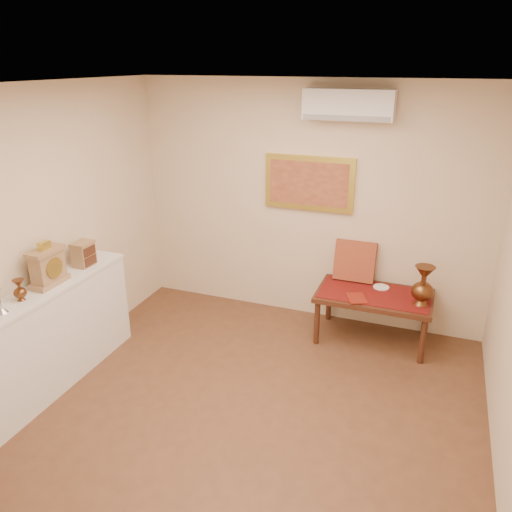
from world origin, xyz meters
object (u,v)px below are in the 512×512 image
at_px(mantel_clock, 48,267).
at_px(low_table, 374,299).
at_px(wooden_chest, 83,254).
at_px(brass_urn_tall, 424,282).
at_px(display_ledge, 47,339).

distance_m(mantel_clock, low_table, 3.25).
bearing_deg(mantel_clock, wooden_chest, 90.07).
bearing_deg(low_table, brass_urn_tall, -10.87).
xyz_separation_m(brass_urn_tall, mantel_clock, (-3.14, -1.65, 0.35)).
distance_m(display_ledge, mantel_clock, 0.68).
distance_m(display_ledge, low_table, 3.27).
bearing_deg(brass_urn_tall, mantel_clock, -152.29).
distance_m(display_ledge, wooden_chest, 0.87).
distance_m(brass_urn_tall, low_table, 0.58).
relative_size(mantel_clock, low_table, 0.34).
xyz_separation_m(brass_urn_tall, low_table, (-0.47, 0.09, -0.32)).
bearing_deg(low_table, mantel_clock, -146.89).
bearing_deg(display_ledge, wooden_chest, 89.28).
relative_size(mantel_clock, wooden_chest, 1.68).
relative_size(brass_urn_tall, low_table, 0.42).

